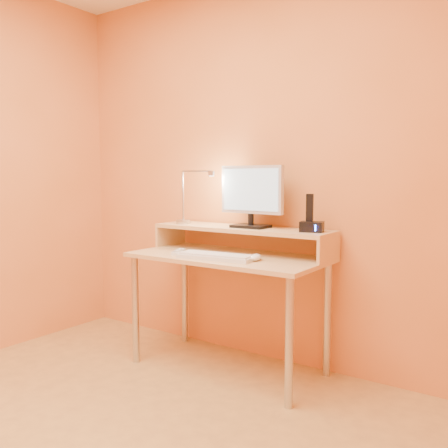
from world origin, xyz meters
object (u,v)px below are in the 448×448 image
Objects in this scene: mouse at (255,257)px; remote_control at (179,252)px; monitor_panel at (252,190)px; phone_dock at (312,227)px; keyboard at (216,257)px; lamp_base at (183,222)px.

mouse reaches higher than remote_control.
phone_dock is (0.41, -0.01, -0.21)m from monitor_panel.
remote_control is at bearing 167.56° from keyboard.
lamp_base reaches higher than keyboard.
keyboard is at bearing -27.48° from remote_control.
phone_dock is at bearing 0.58° from monitor_panel.
mouse is (0.69, -0.20, -0.15)m from lamp_base.
mouse is at bearing -151.25° from phone_dock.
phone_dock is 0.84m from remote_control.
phone_dock is (0.94, 0.03, 0.02)m from lamp_base.
monitor_panel reaches higher than lamp_base.
monitor_panel reaches higher than remote_control.
lamp_base reaches higher than mouse.
remote_control is at bearing 172.43° from mouse.
lamp_base is (-0.52, -0.04, -0.23)m from monitor_panel.
lamp_base is at bearing 167.00° from phone_dock.
mouse is (0.17, -0.24, -0.38)m from monitor_panel.
phone_dock is 0.37m from mouse.
monitor_panel reaches higher than phone_dock.
monitor_panel is at bearing 4.38° from lamp_base.
mouse is at bearing -52.27° from monitor_panel.
keyboard is (-0.46, -0.31, -0.18)m from phone_dock.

